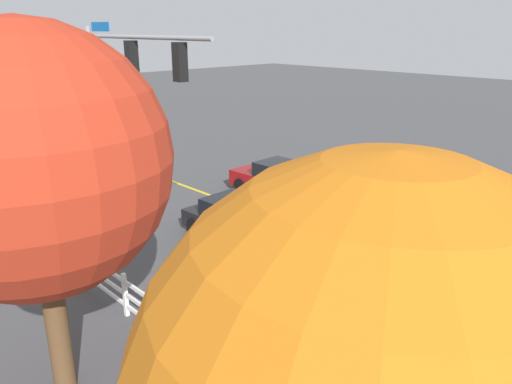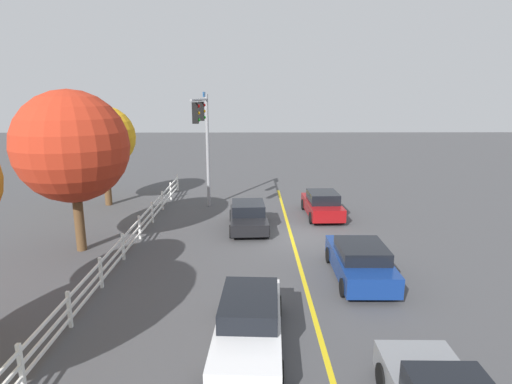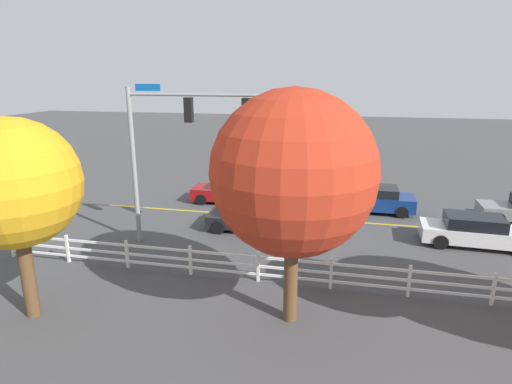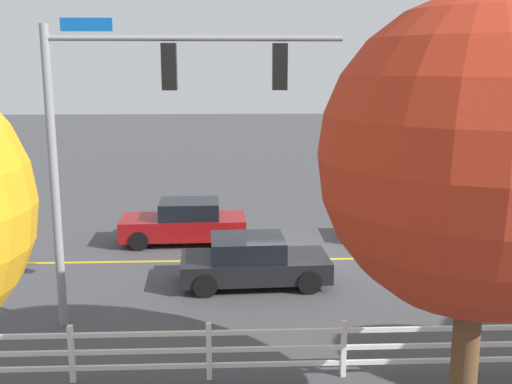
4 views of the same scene
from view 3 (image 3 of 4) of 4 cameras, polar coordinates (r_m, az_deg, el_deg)
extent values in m
plane|color=#444447|center=(22.29, 3.17, -3.43)|extent=(120.00, 120.00, 0.00)
cube|color=gold|center=(22.07, 13.50, -4.04)|extent=(28.00, 0.16, 0.01)
cylinder|color=gray|center=(18.92, -16.29, 3.23)|extent=(0.20, 0.20, 6.81)
cylinder|color=gray|center=(17.24, -7.45, 13.00)|extent=(6.39, 0.12, 0.12)
cube|color=#0C59B2|center=(18.10, -14.57, 13.65)|extent=(1.10, 0.03, 0.28)
cube|color=black|center=(17.47, -9.18, 10.99)|extent=(0.32, 0.28, 1.00)
sphere|color=red|center=(17.59, -9.04, 12.07)|extent=(0.17, 0.17, 0.17)
sphere|color=orange|center=(17.61, -9.00, 11.03)|extent=(0.17, 0.17, 0.17)
sphere|color=#148C19|center=(17.64, -8.96, 10.00)|extent=(0.17, 0.17, 0.17)
cube|color=black|center=(16.75, -1.34, 10.99)|extent=(0.32, 0.28, 1.00)
sphere|color=red|center=(16.88, -1.23, 12.12)|extent=(0.17, 0.17, 0.17)
sphere|color=orange|center=(16.90, -1.22, 11.03)|extent=(0.17, 0.17, 0.17)
sphere|color=#148C19|center=(16.93, -1.21, 9.95)|extent=(0.17, 0.17, 0.17)
cylinder|color=black|center=(24.27, 30.16, -3.19)|extent=(0.64, 0.23, 0.64)
cylinder|color=black|center=(25.76, 29.19, -2.07)|extent=(0.64, 0.23, 0.64)
cube|color=black|center=(20.37, -0.83, -3.76)|extent=(4.12, 2.01, 0.57)
cube|color=black|center=(20.23, -1.40, -2.22)|extent=(2.06, 1.74, 0.55)
cylinder|color=black|center=(21.04, 3.28, -3.68)|extent=(0.65, 0.25, 0.64)
cylinder|color=black|center=(19.44, 2.72, -5.31)|extent=(0.65, 0.25, 0.64)
cylinder|color=black|center=(21.49, -4.03, -3.27)|extent=(0.65, 0.25, 0.64)
cylinder|color=black|center=(19.93, -5.18, -4.83)|extent=(0.65, 0.25, 0.64)
cube|color=silver|center=(20.84, 28.08, -5.12)|extent=(4.88, 1.96, 0.64)
cube|color=black|center=(20.60, 27.64, -3.57)|extent=(2.44, 1.66, 0.52)
cylinder|color=black|center=(21.33, 23.30, -4.71)|extent=(0.65, 0.25, 0.64)
cylinder|color=black|center=(19.85, 23.88, -6.25)|extent=(0.65, 0.25, 0.64)
cube|color=navy|center=(23.93, 15.63, -1.20)|extent=(4.39, 1.92, 0.72)
cube|color=black|center=(23.79, 16.25, 0.14)|extent=(2.14, 1.70, 0.46)
cylinder|color=black|center=(23.14, 11.99, -2.20)|extent=(0.64, 0.23, 0.64)
cylinder|color=black|center=(24.81, 12.10, -1.01)|extent=(0.64, 0.23, 0.64)
cylinder|color=black|center=(23.31, 19.29, -2.63)|extent=(0.64, 0.23, 0.64)
cylinder|color=black|center=(24.96, 18.91, -1.41)|extent=(0.64, 0.23, 0.64)
cube|color=maroon|center=(24.75, -3.77, -0.15)|extent=(4.25, 1.88, 0.67)
cube|color=black|center=(24.54, -3.32, 1.22)|extent=(2.04, 1.64, 0.56)
cylinder|color=black|center=(24.45, -7.48, -1.03)|extent=(0.65, 0.24, 0.64)
cylinder|color=black|center=(25.95, -6.37, -0.02)|extent=(0.65, 0.24, 0.64)
cylinder|color=black|center=(23.74, -0.90, -1.40)|extent=(0.65, 0.24, 0.64)
cylinder|color=black|center=(25.29, -0.17, -0.33)|extent=(0.65, 0.24, 0.64)
cube|color=white|center=(15.88, 29.67, -11.44)|extent=(0.10, 0.10, 1.15)
cube|color=white|center=(15.27, 20.17, -11.34)|extent=(0.10, 0.10, 1.15)
cube|color=white|center=(15.09, 10.19, -10.91)|extent=(0.10, 0.10, 1.15)
cube|color=white|center=(15.35, 0.30, -10.17)|extent=(0.10, 0.10, 1.15)
cube|color=white|center=(16.04, -8.94, -9.20)|extent=(0.10, 0.10, 1.15)
cube|color=white|center=(17.10, -17.19, -8.12)|extent=(0.10, 0.10, 1.15)
cube|color=white|center=(18.46, -24.31, -7.06)|extent=(0.10, 0.10, 1.15)
cube|color=white|center=(20.08, -30.35, -6.07)|extent=(0.10, 0.10, 1.15)
cube|color=white|center=(14.93, 10.26, -9.62)|extent=(26.00, 0.06, 0.09)
cube|color=white|center=(15.08, 10.20, -10.83)|extent=(26.00, 0.06, 0.09)
cube|color=white|center=(15.22, 10.14, -11.91)|extent=(26.00, 0.06, 0.09)
cylinder|color=brown|center=(12.81, 4.76, -11.49)|extent=(0.42, 0.42, 2.84)
sphere|color=#B22D19|center=(11.71, 5.11, 2.58)|extent=(4.73, 4.73, 4.73)
cylinder|color=brown|center=(14.75, -28.70, -9.74)|extent=(0.42, 0.42, 2.83)
sphere|color=gold|center=(13.87, -30.21, 1.02)|extent=(3.82, 3.82, 3.82)
camera|label=1|loc=(11.01, 52.66, 7.13)|focal=34.81mm
camera|label=2|loc=(24.77, 53.18, 8.10)|focal=28.92mm
camera|label=4|loc=(5.88, -47.30, -2.59)|focal=42.58mm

